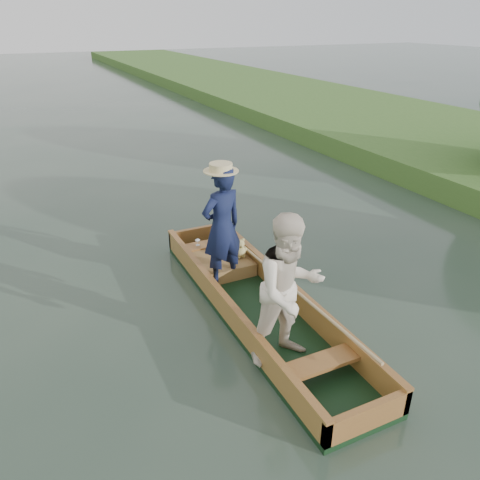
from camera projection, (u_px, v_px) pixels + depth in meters
name	position (u px, v px, depth m)	size (l,w,h in m)	color
ground	(257.00, 313.00, 6.93)	(120.00, 120.00, 0.00)	#283D30
trees_far	(196.00, 80.00, 12.11)	(22.00, 16.71, 4.41)	#47331E
punt	(258.00, 276.00, 6.41)	(1.20, 5.00, 2.05)	black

